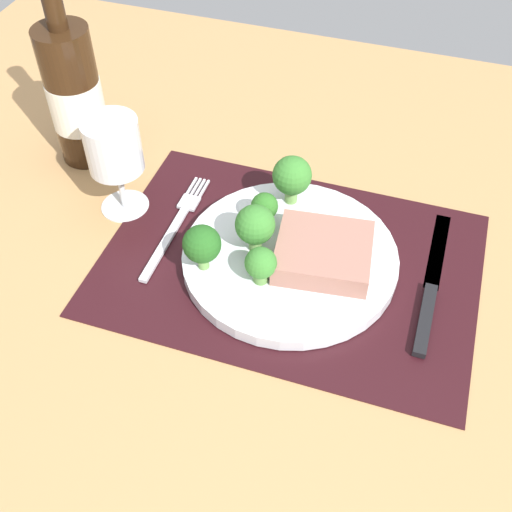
{
  "coord_description": "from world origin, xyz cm",
  "views": [
    {
      "loc": [
        12.15,
        -50.04,
        56.69
      ],
      "look_at": [
        -3.69,
        -1.73,
        1.9
      ],
      "focal_mm": 44.57,
      "sensor_mm": 36.0,
      "label": 1
    }
  ],
  "objects_px": {
    "wine_bottle": "(75,95)",
    "steak": "(324,251)",
    "knife": "(431,290)",
    "plate": "(290,258)",
    "wine_glass": "(114,151)",
    "fork": "(176,225)"
  },
  "relations": [
    {
      "from": "wine_bottle",
      "to": "knife",
      "type": "bearing_deg",
      "value": -12.34
    },
    {
      "from": "plate",
      "to": "wine_glass",
      "type": "distance_m",
      "value": 0.25
    },
    {
      "from": "plate",
      "to": "wine_bottle",
      "type": "distance_m",
      "value": 0.36
    },
    {
      "from": "steak",
      "to": "knife",
      "type": "height_order",
      "value": "steak"
    },
    {
      "from": "plate",
      "to": "wine_glass",
      "type": "xyz_separation_m",
      "value": [
        -0.23,
        0.03,
        0.08
      ]
    },
    {
      "from": "plate",
      "to": "wine_glass",
      "type": "relative_size",
      "value": 1.93
    },
    {
      "from": "steak",
      "to": "wine_bottle",
      "type": "bearing_deg",
      "value": 163.17
    },
    {
      "from": "steak",
      "to": "fork",
      "type": "bearing_deg",
      "value": 176.39
    },
    {
      "from": "fork",
      "to": "steak",
      "type": "bearing_deg",
      "value": -0.85
    },
    {
      "from": "steak",
      "to": "wine_bottle",
      "type": "xyz_separation_m",
      "value": [
        -0.37,
        0.11,
        0.07
      ]
    },
    {
      "from": "wine_bottle",
      "to": "wine_glass",
      "type": "distance_m",
      "value": 0.13
    },
    {
      "from": "plate",
      "to": "fork",
      "type": "xyz_separation_m",
      "value": [
        -0.15,
        0.01,
        -0.01
      ]
    },
    {
      "from": "fork",
      "to": "knife",
      "type": "bearing_deg",
      "value": 1.17
    },
    {
      "from": "fork",
      "to": "wine_bottle",
      "type": "relative_size",
      "value": 0.7
    },
    {
      "from": "steak",
      "to": "knife",
      "type": "distance_m",
      "value": 0.13
    },
    {
      "from": "steak",
      "to": "wine_bottle",
      "type": "relative_size",
      "value": 0.4
    },
    {
      "from": "knife",
      "to": "wine_bottle",
      "type": "xyz_separation_m",
      "value": [
        -0.5,
        0.11,
        0.09
      ]
    },
    {
      "from": "knife",
      "to": "wine_bottle",
      "type": "relative_size",
      "value": 0.84
    },
    {
      "from": "fork",
      "to": "knife",
      "type": "relative_size",
      "value": 0.83
    },
    {
      "from": "steak",
      "to": "fork",
      "type": "relative_size",
      "value": 0.57
    },
    {
      "from": "wine_bottle",
      "to": "steak",
      "type": "bearing_deg",
      "value": -16.83
    },
    {
      "from": "plate",
      "to": "knife",
      "type": "relative_size",
      "value": 1.12
    }
  ]
}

